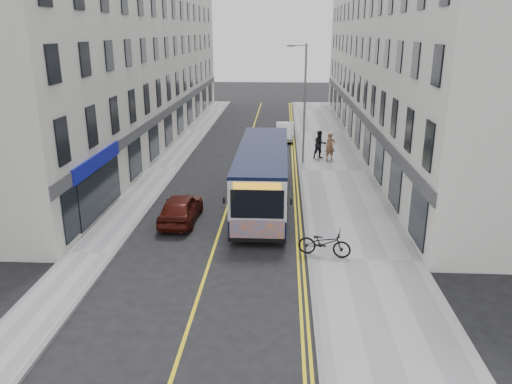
# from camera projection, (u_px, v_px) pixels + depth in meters

# --- Properties ---
(ground) EXTENTS (140.00, 140.00, 0.00)m
(ground) POSITION_uv_depth(u_px,v_px,m) (215.00, 246.00, 21.45)
(ground) COLOR black
(ground) RESTS_ON ground
(pavement_east) EXTENTS (4.50, 64.00, 0.12)m
(pavement_east) POSITION_uv_depth(u_px,v_px,m) (335.00, 171.00, 32.49)
(pavement_east) COLOR #949496
(pavement_east) RESTS_ON ground
(pavement_west) EXTENTS (2.00, 64.00, 0.12)m
(pavement_west) POSITION_uv_depth(u_px,v_px,m) (164.00, 169.00, 33.08)
(pavement_west) COLOR #949496
(pavement_west) RESTS_ON ground
(kerb_east) EXTENTS (0.18, 64.00, 0.13)m
(kerb_east) POSITION_uv_depth(u_px,v_px,m) (300.00, 171.00, 32.60)
(kerb_east) COLOR slate
(kerb_east) RESTS_ON ground
(kerb_west) EXTENTS (0.18, 64.00, 0.13)m
(kerb_west) POSITION_uv_depth(u_px,v_px,m) (179.00, 169.00, 33.03)
(kerb_west) COLOR slate
(kerb_west) RESTS_ON ground
(road_centre_line) EXTENTS (0.12, 64.00, 0.01)m
(road_centre_line) POSITION_uv_depth(u_px,v_px,m) (239.00, 171.00, 32.83)
(road_centre_line) COLOR gold
(road_centre_line) RESTS_ON ground
(road_dbl_yellow_inner) EXTENTS (0.10, 64.00, 0.01)m
(road_dbl_yellow_inner) POSITION_uv_depth(u_px,v_px,m) (293.00, 171.00, 32.65)
(road_dbl_yellow_inner) COLOR gold
(road_dbl_yellow_inner) RESTS_ON ground
(road_dbl_yellow_outer) EXTENTS (0.10, 64.00, 0.01)m
(road_dbl_yellow_outer) POSITION_uv_depth(u_px,v_px,m) (296.00, 171.00, 32.64)
(road_dbl_yellow_outer) COLOR gold
(road_dbl_yellow_outer) RESTS_ON ground
(terrace_east) EXTENTS (6.00, 46.00, 13.00)m
(terrace_east) POSITION_uv_depth(u_px,v_px,m) (396.00, 61.00, 38.75)
(terrace_east) COLOR white
(terrace_east) RESTS_ON ground
(terrace_west) EXTENTS (6.00, 46.00, 13.00)m
(terrace_west) POSITION_uv_depth(u_px,v_px,m) (136.00, 60.00, 39.83)
(terrace_west) COLOR silver
(terrace_west) RESTS_ON ground
(streetlamp) EXTENTS (1.32, 0.18, 8.00)m
(streetlamp) POSITION_uv_depth(u_px,v_px,m) (304.00, 100.00, 33.15)
(streetlamp) COLOR gray
(streetlamp) RESTS_ON ground
(city_bus) EXTENTS (2.54, 10.85, 3.15)m
(city_bus) POSITION_uv_depth(u_px,v_px,m) (263.00, 175.00, 25.74)
(city_bus) COLOR black
(city_bus) RESTS_ON ground
(bicycle) EXTENTS (2.26, 1.22, 1.13)m
(bicycle) POSITION_uv_depth(u_px,v_px,m) (324.00, 243.00, 20.06)
(bicycle) COLOR black
(bicycle) RESTS_ON pavement_east
(pedestrian_near) EXTENTS (0.79, 0.63, 1.91)m
(pedestrian_near) POSITION_uv_depth(u_px,v_px,m) (330.00, 147.00, 34.74)
(pedestrian_near) COLOR brown
(pedestrian_near) RESTS_ON pavement_east
(pedestrian_far) EXTENTS (1.16, 1.03, 1.99)m
(pedestrian_far) POSITION_uv_depth(u_px,v_px,m) (320.00, 145.00, 35.17)
(pedestrian_far) COLOR black
(pedestrian_far) RESTS_ON pavement_east
(car_white) EXTENTS (1.52, 4.23, 1.39)m
(car_white) POSITION_uv_depth(u_px,v_px,m) (285.00, 131.00, 41.94)
(car_white) COLOR white
(car_white) RESTS_ON ground
(car_maroon) EXTENTS (1.73, 4.09, 1.38)m
(car_maroon) POSITION_uv_depth(u_px,v_px,m) (181.00, 208.00, 23.97)
(car_maroon) COLOR #44110B
(car_maroon) RESTS_ON ground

